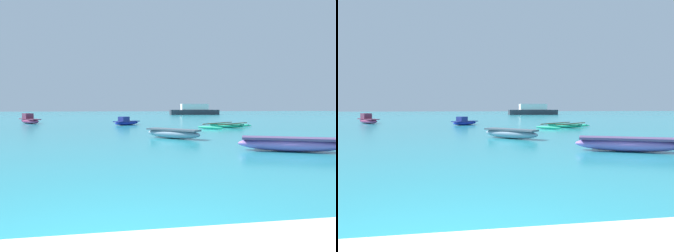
% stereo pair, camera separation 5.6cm
% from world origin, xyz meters
% --- Properties ---
extents(moored_boat_0, '(2.50, 2.28, 0.73)m').
position_xyz_m(moored_boat_0, '(0.86, 23.79, 0.26)').
color(moored_boat_0, '#2339C3').
rests_on(moored_boat_0, ground_plane).
extents(moored_boat_1, '(2.81, 3.40, 0.96)m').
position_xyz_m(moored_boat_1, '(-8.11, 27.75, 0.34)').
color(moored_boat_1, '#AE3969').
rests_on(moored_boat_1, ground_plane).
extents(moored_boat_2, '(3.58, 2.15, 0.48)m').
position_xyz_m(moored_boat_2, '(6.05, 7.07, 0.27)').
color(moored_boat_2, '#9467BC').
rests_on(moored_boat_2, ground_plane).
extents(moored_boat_3, '(4.84, 4.55, 0.34)m').
position_xyz_m(moored_boat_3, '(8.24, 19.32, 0.16)').
color(moored_boat_3, '#1BA77B').
rests_on(moored_boat_3, ground_plane).
extents(moored_boat_4, '(2.64, 2.66, 0.47)m').
position_xyz_m(moored_boat_4, '(2.83, 12.00, 0.26)').
color(moored_boat_4, '#7892A7').
rests_on(moored_boat_4, ground_plane).
extents(distant_ferry, '(10.45, 2.30, 2.30)m').
position_xyz_m(distant_ferry, '(16.30, 60.07, 0.94)').
color(distant_ferry, '#2D333D').
rests_on(distant_ferry, ground_plane).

